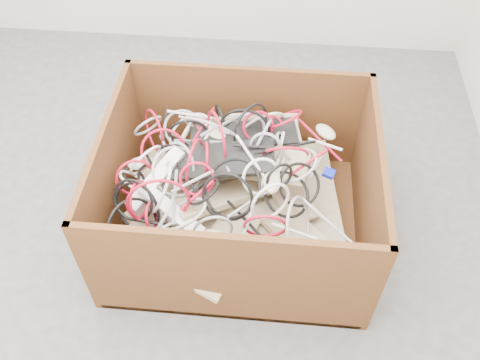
# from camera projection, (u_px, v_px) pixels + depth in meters

# --- Properties ---
(ground) EXTENTS (3.00, 3.00, 0.00)m
(ground) POSITION_uv_depth(u_px,v_px,m) (172.00, 232.00, 2.34)
(ground) COLOR #49494B
(ground) RESTS_ON ground
(cardboard_box) EXTENTS (1.07, 0.89, 0.55)m
(cardboard_box) POSITION_uv_depth(u_px,v_px,m) (236.00, 207.00, 2.25)
(cardboard_box) COLOR #3D220F
(cardboard_box) RESTS_ON ground
(keyboard_pile) EXTENTS (0.92, 0.82, 0.32)m
(keyboard_pile) POSITION_uv_depth(u_px,v_px,m) (236.00, 183.00, 2.15)
(keyboard_pile) COLOR #CCB88F
(keyboard_pile) RESTS_ON cardboard_box
(mice_scatter) EXTENTS (0.88, 0.67, 0.18)m
(mice_scatter) POSITION_uv_depth(u_px,v_px,m) (234.00, 168.00, 2.09)
(mice_scatter) COLOR beige
(mice_scatter) RESTS_ON keyboard_pile
(power_strip_left) EXTENTS (0.20, 0.29, 0.12)m
(power_strip_left) POSITION_uv_depth(u_px,v_px,m) (156.00, 180.00, 2.05)
(power_strip_left) COLOR silver
(power_strip_left) RESTS_ON keyboard_pile
(power_strip_right) EXTENTS (0.28, 0.21, 0.10)m
(power_strip_right) POSITION_uv_depth(u_px,v_px,m) (171.00, 213.00, 1.98)
(power_strip_right) COLOR silver
(power_strip_right) RESTS_ON keyboard_pile
(vga_plug) EXTENTS (0.06, 0.05, 0.03)m
(vga_plug) POSITION_uv_depth(u_px,v_px,m) (329.00, 173.00, 2.08)
(vga_plug) COLOR #0C1BBF
(vga_plug) RESTS_ON keyboard_pile
(cable_tangle) EXTENTS (0.96, 0.79, 0.39)m
(cable_tangle) POSITION_uv_depth(u_px,v_px,m) (211.00, 168.00, 2.06)
(cable_tangle) COLOR black
(cable_tangle) RESTS_ON keyboard_pile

